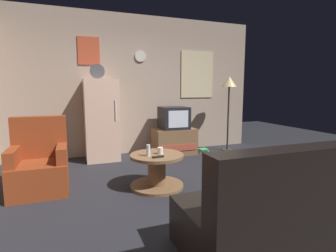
# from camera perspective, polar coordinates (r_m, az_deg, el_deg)

# --- Properties ---
(ground_plane) EXTENTS (12.00, 12.00, 0.00)m
(ground_plane) POSITION_cam_1_polar(r_m,az_deg,el_deg) (3.43, 3.26, -14.63)
(ground_plane) COLOR #232328
(wall_with_art) EXTENTS (5.20, 0.12, 2.80)m
(wall_with_art) POSITION_cam_1_polar(r_m,az_deg,el_deg) (5.50, -6.82, 8.80)
(wall_with_art) COLOR tan
(wall_with_art) RESTS_ON ground_plane
(fridge) EXTENTS (0.60, 0.62, 1.77)m
(fridge) POSITION_cam_1_polar(r_m,az_deg,el_deg) (5.04, -14.32, 1.31)
(fridge) COLOR beige
(fridge) RESTS_ON ground_plane
(tv_stand) EXTENTS (0.84, 0.53, 0.53)m
(tv_stand) POSITION_cam_1_polar(r_m,az_deg,el_deg) (5.36, 1.33, -3.36)
(tv_stand) COLOR brown
(tv_stand) RESTS_ON ground_plane
(crt_tv) EXTENTS (0.54, 0.51, 0.44)m
(crt_tv) POSITION_cam_1_polar(r_m,az_deg,el_deg) (5.28, 1.27, 1.80)
(crt_tv) COLOR black
(crt_tv) RESTS_ON tv_stand
(standing_lamp) EXTENTS (0.32, 0.32, 1.59)m
(standing_lamp) POSITION_cam_1_polar(r_m,az_deg,el_deg) (5.74, 13.17, 8.18)
(standing_lamp) COLOR #332D28
(standing_lamp) RESTS_ON ground_plane
(coffee_table) EXTENTS (0.72, 0.72, 0.46)m
(coffee_table) POSITION_cam_1_polar(r_m,az_deg,el_deg) (3.59, -2.45, -9.70)
(coffee_table) COLOR brown
(coffee_table) RESTS_ON ground_plane
(wine_glass) EXTENTS (0.05, 0.05, 0.15)m
(wine_glass) POSITION_cam_1_polar(r_m,az_deg,el_deg) (3.42, -4.32, -5.31)
(wine_glass) COLOR silver
(wine_glass) RESTS_ON coffee_table
(mug_ceramic_white) EXTENTS (0.08, 0.08, 0.09)m
(mug_ceramic_white) POSITION_cam_1_polar(r_m,az_deg,el_deg) (3.53, -1.70, -5.40)
(mug_ceramic_white) COLOR silver
(mug_ceramic_white) RESTS_ON coffee_table
(remote_control) EXTENTS (0.15, 0.06, 0.02)m
(remote_control) POSITION_cam_1_polar(r_m,az_deg,el_deg) (3.35, -2.19, -6.72)
(remote_control) COLOR black
(remote_control) RESTS_ON coffee_table
(armchair) EXTENTS (0.68, 0.68, 0.96)m
(armchair) POSITION_cam_1_polar(r_m,az_deg,el_deg) (3.82, -26.17, -7.72)
(armchair) COLOR maroon
(armchair) RESTS_ON ground_plane
(couch) EXTENTS (1.70, 0.80, 0.92)m
(couch) POSITION_cam_1_polar(r_m,az_deg,el_deg) (2.47, 24.32, -16.81)
(couch) COLOR black
(couch) RESTS_ON ground_plane
(book_stack) EXTENTS (0.21, 0.17, 0.07)m
(book_stack) POSITION_cam_1_polar(r_m,az_deg,el_deg) (5.63, 7.68, -5.27)
(book_stack) COLOR tan
(book_stack) RESTS_ON ground_plane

